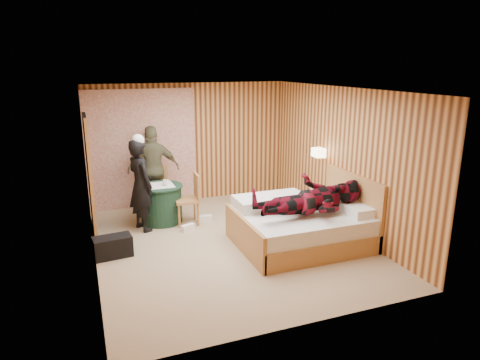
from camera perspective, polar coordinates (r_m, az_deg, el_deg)
name	(u,v)px	position (r m, az deg, el deg)	size (l,w,h in m)	color
floor	(228,242)	(7.20, -1.56, -8.30)	(4.20, 5.00, 0.01)	tan
ceiling	(227,89)	(6.61, -1.72, 11.99)	(4.20, 5.00, 0.01)	white
wall_back	(189,143)	(9.14, -6.79, 4.91)	(4.20, 0.02, 2.50)	#F3AD5D
wall_left	(88,182)	(6.45, -19.56, -0.26)	(0.02, 5.00, 2.50)	#F3AD5D
wall_right	(341,159)	(7.72, 13.28, 2.69)	(0.02, 5.00, 2.50)	#F3AD5D
curtain	(142,149)	(8.90, -12.93, 4.02)	(2.20, 0.08, 2.40)	silver
doorway	(89,174)	(7.86, -19.44, 0.75)	(0.06, 0.90, 2.05)	black
wall_lamp	(319,153)	(7.99, 10.46, 3.62)	(0.26, 0.24, 0.16)	gold
bed	(302,225)	(7.12, 8.24, -5.94)	(2.04, 1.61, 1.11)	tan
nightstand	(315,207)	(8.19, 10.02, -3.51)	(0.40, 0.55, 0.53)	tan
round_table	(161,203)	(8.10, -10.46, -3.09)	(0.81, 0.81, 0.72)	#1C3C2B
chair_far	(156,185)	(8.66, -11.09, -0.69)	(0.55, 0.55, 0.93)	tan
chair_near	(191,195)	(7.89, -6.54, -1.99)	(0.46, 0.46, 0.95)	tan
duffel_bag	(113,247)	(6.92, -16.61, -8.51)	(0.57, 0.30, 0.32)	black
sneaker_left	(188,228)	(7.71, -6.97, -6.32)	(0.25, 0.10, 0.11)	white
sneaker_right	(205,218)	(8.10, -4.72, -5.14)	(0.26, 0.11, 0.12)	white
woman_standing	(141,185)	(7.67, -13.11, -0.68)	(0.60, 0.39, 1.64)	black
man_at_table	(154,169)	(8.61, -11.45, 1.42)	(1.01, 0.42, 1.72)	#666344
man_on_bed	(312,190)	(6.73, 9.59, -1.28)	(1.77, 0.67, 0.86)	#600917
book_lower	(317,194)	(8.07, 10.29, -1.83)	(0.17, 0.22, 0.02)	white
book_upper	(317,193)	(8.06, 10.29, -1.69)	(0.16, 0.22, 0.02)	white
cup_nightstand	(313,189)	(8.21, 9.66, -1.24)	(0.10, 0.10, 0.09)	white
cup_table	(166,183)	(7.95, -9.82, -0.34)	(0.12, 0.12, 0.10)	white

